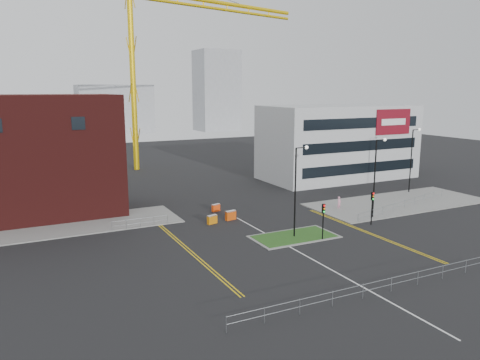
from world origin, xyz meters
The scene contains 28 objects.
ground centered at (0.00, 0.00, 0.00)m, with size 200.00×200.00×0.00m, color black.
pavement_left centered at (-20.00, 22.00, 0.06)m, with size 28.00×8.00×0.12m, color slate.
pavement_right centered at (22.00, 14.00, 0.06)m, with size 24.00×10.00×0.12m, color slate.
island_kerb centered at (2.00, 8.00, 0.04)m, with size 8.60×4.60×0.08m, color slate.
grass_island centered at (2.00, 8.00, 0.06)m, with size 8.00×4.00×0.12m, color #1C4316.
brick_building centered at (-22.97, 28.00, 6.85)m, with size 24.20×10.07×14.24m.
office_block centered at (26.01, 31.97, 6.00)m, with size 25.00×12.20×12.00m.
tower_crane centered at (3.80, 56.56, 24.65)m, with size 51.45×14.69×35.57m.
streetlamp_island centered at (2.22, 8.00, 5.41)m, with size 1.46×0.36×9.18m.
streetlamp_right_near centered at (14.22, 10.00, 5.41)m, with size 1.46×0.36×9.18m.
streetlamp_right_far centered at (28.22, 18.00, 5.41)m, with size 1.46×0.36×9.18m.
traffic_light_island centered at (4.00, 5.98, 2.57)m, with size 0.28×0.33×3.65m.
traffic_light_right centered at (12.00, 7.98, 2.57)m, with size 0.28×0.33×3.65m.
railing_front centered at (0.00, -6.00, 0.78)m, with size 24.05×0.05×1.10m.
railing_left centered at (-11.00, 18.00, 0.74)m, with size 6.05×0.05×1.10m.
railing_right centered at (20.50, 11.50, 0.78)m, with size 19.05×5.05×1.10m.
centre_line centered at (0.00, 2.00, 0.01)m, with size 0.15×30.00×0.01m, color silver.
yellow_left_a centered at (-9.00, 10.00, 0.01)m, with size 0.12×24.00×0.01m, color gold.
yellow_left_b centered at (-8.70, 10.00, 0.01)m, with size 0.12×24.00×0.01m, color gold.
yellow_right_a centered at (9.50, 6.00, 0.01)m, with size 0.12×20.00×0.01m, color gold.
yellow_right_b centered at (9.80, 6.00, 0.01)m, with size 0.12×20.00×0.01m, color gold.
skyline_b centered at (10.00, 130.00, 8.00)m, with size 24.00×12.00×16.00m, color gray.
skyline_c centered at (45.00, 125.00, 14.00)m, with size 14.00×12.00×28.00m, color gray.
skyline_d centered at (-8.00, 140.00, 6.00)m, with size 30.00×12.00×12.00m, color gray.
pedestrian centered at (12.88, 14.69, 0.83)m, with size 0.60×0.40×1.65m, color pink.
barrier_left centered at (-1.00, 16.56, 0.58)m, with size 1.33×0.67×1.07m.
barrier_mid centered at (-3.49, 16.06, 0.53)m, with size 1.23×0.69×0.98m.
barrier_right centered at (-1.00, 20.74, 0.49)m, with size 1.13×0.66×0.90m.
Camera 1 is at (-22.93, -29.79, 14.60)m, focal length 35.00 mm.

